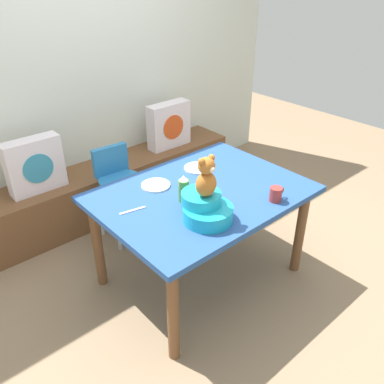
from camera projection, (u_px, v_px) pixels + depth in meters
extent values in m
plane|color=#8C7256|center=(201.00, 275.00, 3.04)|extent=(8.00, 8.00, 0.00)
cube|color=silver|center=(81.00, 66.00, 3.38)|extent=(4.40, 0.10, 2.60)
cube|color=brown|center=(111.00, 187.00, 3.74)|extent=(2.60, 0.44, 0.46)
cube|color=silver|center=(35.00, 165.00, 3.13)|extent=(0.44, 0.14, 0.44)
cylinder|color=teal|center=(38.00, 169.00, 3.09)|extent=(0.24, 0.01, 0.24)
cube|color=silver|center=(169.00, 125.00, 3.90)|extent=(0.44, 0.14, 0.44)
cylinder|color=#D84C1E|center=(174.00, 127.00, 3.85)|extent=(0.24, 0.01, 0.24)
cube|color=#264C8C|center=(202.00, 194.00, 2.67)|extent=(1.38, 1.03, 0.04)
cylinder|color=brown|center=(173.00, 314.00, 2.24)|extent=(0.07, 0.07, 0.70)
cylinder|color=brown|center=(300.00, 232.00, 2.93)|extent=(0.07, 0.07, 0.70)
cylinder|color=brown|center=(98.00, 245.00, 2.80)|extent=(0.07, 0.07, 0.70)
cylinder|color=brown|center=(219.00, 189.00, 3.48)|extent=(0.07, 0.07, 0.70)
cylinder|color=#2672B2|center=(120.00, 184.00, 3.22)|extent=(0.34, 0.34, 0.10)
cube|color=#2672B2|center=(110.00, 160.00, 3.24)|extent=(0.30, 0.07, 0.24)
cube|color=white|center=(131.00, 186.00, 3.07)|extent=(0.31, 0.22, 0.02)
cylinder|color=silver|center=(118.00, 226.00, 3.19)|extent=(0.03, 0.03, 0.46)
cylinder|color=silver|center=(146.00, 214.00, 3.35)|extent=(0.03, 0.03, 0.46)
cylinder|color=silver|center=(100.00, 212.00, 3.38)|extent=(0.03, 0.03, 0.46)
cylinder|color=silver|center=(128.00, 201.00, 3.54)|extent=(0.03, 0.03, 0.46)
cylinder|color=#1BA5C2|center=(208.00, 214.00, 2.35)|extent=(0.30, 0.30, 0.09)
cylinder|color=#1BA5C2|center=(201.00, 198.00, 2.35)|extent=(0.24, 0.24, 0.07)
ellipsoid|color=#B36727|center=(206.00, 184.00, 2.27)|extent=(0.13, 0.11, 0.15)
sphere|color=#B36727|center=(206.00, 166.00, 2.21)|extent=(0.10, 0.10, 0.10)
sphere|color=beige|center=(212.00, 170.00, 2.18)|extent=(0.04, 0.04, 0.04)
sphere|color=#B36727|center=(202.00, 162.00, 2.17)|extent=(0.04, 0.04, 0.04)
sphere|color=#B36727|center=(212.00, 158.00, 2.21)|extent=(0.04, 0.04, 0.04)
cylinder|color=#4C8C33|center=(184.00, 191.00, 2.52)|extent=(0.07, 0.07, 0.15)
cone|color=white|center=(184.00, 178.00, 2.47)|extent=(0.06, 0.06, 0.03)
cylinder|color=#9E332D|center=(276.00, 194.00, 2.54)|extent=(0.08, 0.08, 0.09)
torus|color=#9E332D|center=(281.00, 191.00, 2.56)|extent=(0.06, 0.01, 0.06)
cylinder|color=white|center=(156.00, 185.00, 2.72)|extent=(0.20, 0.20, 0.01)
cylinder|color=white|center=(197.00, 168.00, 2.95)|extent=(0.20, 0.20, 0.01)
cube|color=silver|center=(133.00, 210.00, 2.45)|extent=(0.17, 0.05, 0.01)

